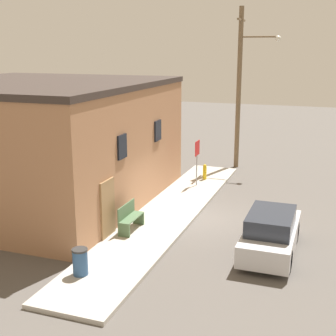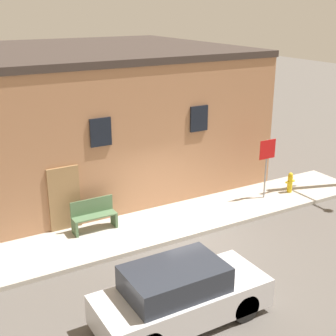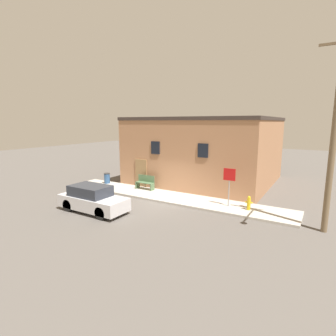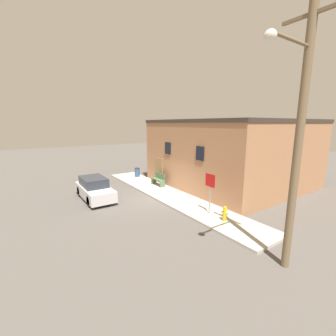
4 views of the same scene
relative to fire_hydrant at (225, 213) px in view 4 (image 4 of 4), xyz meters
name	(u,v)px [view 4 (image 4 of 4)]	position (x,y,z in m)	size (l,w,h in m)	color
ground_plane	(153,199)	(-5.30, -1.10, -0.53)	(80.00, 80.00, 0.00)	#56514C
sidewalk	(168,195)	(-5.30, 0.10, -0.46)	(15.95, 2.40, 0.14)	#B2ADA3
brick_building	(230,152)	(-5.19, 6.29, 2.12)	(10.57, 10.11, 5.30)	#A87551
fire_hydrant	(225,213)	(0.00, 0.00, 0.00)	(0.40, 0.19, 0.79)	gold
stop_sign	(210,186)	(-1.18, 0.08, 1.16)	(0.70, 0.06, 2.21)	gray
bench	(159,179)	(-7.58, 0.76, 0.08)	(1.40, 0.44, 1.00)	#4C6B47
trash_bin	(137,172)	(-11.27, 0.69, 0.02)	(0.47, 0.47, 0.82)	#2D517F
utility_pole	(298,133)	(3.62, -1.00, 4.18)	(1.80, 2.27, 8.82)	brown
parked_car	(95,189)	(-7.50, -4.34, 0.17)	(4.04, 1.62, 1.47)	black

